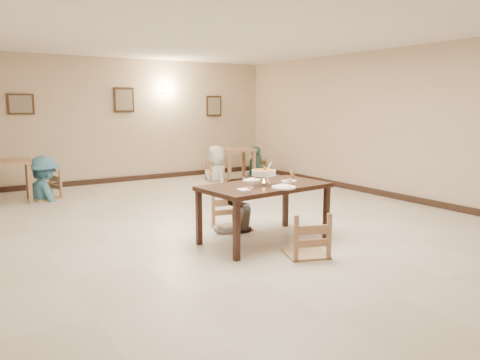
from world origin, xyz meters
TOP-DOWN VIEW (x-y plane):
  - floor at (0.00, 0.00)m, footprint 10.00×10.00m
  - ceiling at (0.00, 0.00)m, footprint 10.00×10.00m
  - wall_back at (0.00, 5.00)m, footprint 10.00×0.00m
  - wall_right at (4.00, 0.00)m, footprint 0.00×10.00m
  - baseboard_back at (0.00, 4.97)m, footprint 8.00×0.06m
  - baseboard_right at (3.97, 0.00)m, footprint 0.06×10.00m
  - picture_a at (-2.20, 4.96)m, footprint 0.55×0.04m
  - picture_b at (0.10, 4.96)m, footprint 0.50×0.04m
  - picture_c at (2.60, 4.96)m, footprint 0.45×0.04m
  - wall_sconce at (1.20, 4.96)m, footprint 0.16×0.05m
  - main_table at (-0.01, -1.10)m, footprint 1.80×1.11m
  - chair_far at (-0.06, -0.28)m, footprint 0.48×0.48m
  - chair_near at (0.09, -1.87)m, footprint 0.51×0.51m
  - main_diner at (-0.05, -0.37)m, footprint 0.89×0.77m
  - curry_warmer at (-0.05, -1.15)m, footprint 0.37×0.33m
  - rice_plate_far at (0.00, -0.76)m, footprint 0.27×0.27m
  - rice_plate_near at (0.03, -1.47)m, footprint 0.32×0.32m
  - fried_plate at (0.41, -1.12)m, footprint 0.24×0.24m
  - chili_dish at (-0.36, -1.24)m, footprint 0.10×0.10m
  - napkin_cutlery at (-0.53, -1.38)m, footprint 0.17×0.25m
  - drink_glass at (0.63, -0.91)m, footprint 0.07×0.07m
  - bg_table_left at (-2.67, 3.75)m, footprint 0.89×0.89m
  - bg_table_right at (2.63, 3.84)m, footprint 0.91×0.91m
  - bg_chair_lr at (-2.04, 3.69)m, footprint 0.51×0.51m
  - bg_chair_rl at (2.03, 3.85)m, footprint 0.45×0.45m
  - bg_chair_rr at (3.22, 3.84)m, footprint 0.49×0.49m
  - bg_diner_b at (-2.04, 3.69)m, footprint 1.03×1.29m
  - bg_diner_c at (2.03, 3.85)m, footprint 0.64×0.91m
  - bg_diner_d at (3.22, 3.84)m, footprint 0.65×1.03m

SIDE VIEW (x-z plane):
  - floor at x=0.00m, z-range 0.00..0.00m
  - baseboard_back at x=0.00m, z-range 0.00..0.12m
  - baseboard_right at x=3.97m, z-range 0.00..0.12m
  - bg_chair_rl at x=2.03m, z-range 0.00..0.97m
  - chair_far at x=-0.06m, z-range 0.00..1.03m
  - bg_chair_rr at x=3.22m, z-range 0.00..1.04m
  - chair_near at x=0.09m, z-range 0.00..1.09m
  - bg_chair_lr at x=-2.04m, z-range 0.00..1.09m
  - bg_table_right at x=2.63m, z-range 0.26..1.05m
  - bg_table_left at x=-2.67m, z-range 0.27..1.10m
  - main_table at x=-0.01m, z-range 0.32..1.13m
  - main_diner at x=-0.05m, z-range 0.00..1.59m
  - bg_diner_d at x=3.22m, z-range 0.00..1.63m
  - chili_dish at x=-0.36m, z-range 0.81..0.83m
  - rice_plate_far at x=0.00m, z-range 0.79..0.85m
  - napkin_cutlery at x=-0.53m, z-range 0.81..0.84m
  - rice_plate_near at x=0.03m, z-range 0.79..0.86m
  - fried_plate at x=0.41m, z-range 0.80..0.85m
  - drink_glass at x=0.63m, z-range 0.80..0.94m
  - bg_diner_b at x=-2.04m, z-range 0.00..1.75m
  - bg_diner_c at x=2.03m, z-range 0.00..1.76m
  - curry_warmer at x=-0.05m, z-range 0.83..1.12m
  - wall_back at x=0.00m, z-range -3.50..6.50m
  - wall_right at x=4.00m, z-range -3.50..6.50m
  - picture_c at x=2.60m, z-range 1.57..2.12m
  - picture_a at x=-2.20m, z-range 1.67..2.12m
  - picture_b at x=0.10m, z-range 1.70..2.30m
  - wall_sconce at x=1.20m, z-range 2.19..2.41m
  - ceiling at x=0.00m, z-range 3.00..3.00m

